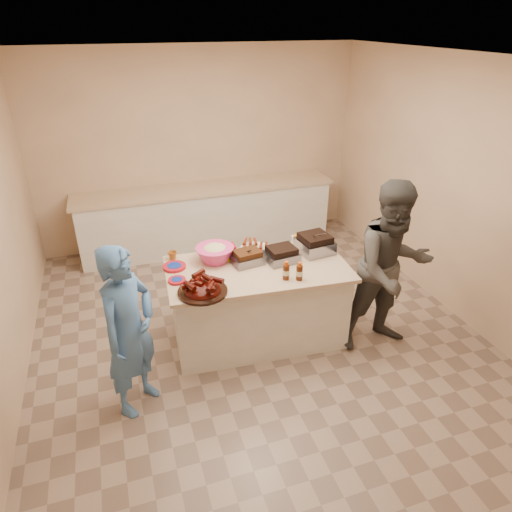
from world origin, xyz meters
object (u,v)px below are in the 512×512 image
object	(u,v)px
island	(257,336)
guest_gray	(380,341)
rib_platter	(203,293)
mustard_bottle	(227,261)
guest_blue	(141,402)
plastic_cup	(173,259)
coleslaw_bowl	(215,261)
bbq_bottle_a	(286,279)
roasting_pan	(314,252)
bbq_bottle_b	(299,280)

from	to	relation	value
island	guest_gray	distance (m)	1.27
rib_platter	island	bearing A→B (deg)	24.75
mustard_bottle	guest_blue	size ratio (longest dim) A/B	0.07
mustard_bottle	guest_blue	bearing A→B (deg)	-143.18
plastic_cup	guest_gray	distance (m)	2.29
coleslaw_bowl	guest_blue	world-z (taller)	coleslaw_bowl
bbq_bottle_a	mustard_bottle	bearing A→B (deg)	130.01
coleslaw_bowl	roasting_pan	bearing A→B (deg)	-6.79
island	plastic_cup	distance (m)	1.20
guest_blue	rib_platter	bearing A→B (deg)	-24.36
bbq_bottle_b	rib_platter	bearing A→B (deg)	176.05
island	bbq_bottle_a	world-z (taller)	bbq_bottle_a
guest_blue	mustard_bottle	bearing A→B (deg)	-9.91
rib_platter	guest_gray	world-z (taller)	rib_platter
mustard_bottle	coleslaw_bowl	bearing A→B (deg)	159.27
rib_platter	roasting_pan	distance (m)	1.33
roasting_pan	coleslaw_bowl	bearing A→B (deg)	166.39
bbq_bottle_b	island	bearing A→B (deg)	130.46
coleslaw_bowl	mustard_bottle	world-z (taller)	coleslaw_bowl
bbq_bottle_a	guest_blue	xyz separation A→B (m)	(-1.44, -0.26, -0.83)
mustard_bottle	plastic_cup	xyz separation A→B (m)	(-0.51, 0.21, 0.00)
guest_blue	guest_gray	size ratio (longest dim) A/B	0.88
rib_platter	mustard_bottle	world-z (taller)	rib_platter
bbq_bottle_b	mustard_bottle	world-z (taller)	bbq_bottle_b
guest_gray	island	bearing A→B (deg)	159.75
island	coleslaw_bowl	xyz separation A→B (m)	(-0.36, 0.26, 0.83)
bbq_bottle_b	mustard_bottle	size ratio (longest dim) A/B	1.66
plastic_cup	rib_platter	bearing A→B (deg)	-77.90
island	bbq_bottle_b	size ratio (longest dim) A/B	9.75
bbq_bottle_a	guest_gray	world-z (taller)	bbq_bottle_a
island	rib_platter	distance (m)	1.07
island	bbq_bottle_a	xyz separation A→B (m)	(0.18, -0.29, 0.83)
bbq_bottle_a	rib_platter	bearing A→B (deg)	179.02
roasting_pan	guest_gray	distance (m)	1.16
rib_platter	bbq_bottle_a	world-z (taller)	bbq_bottle_a
mustard_bottle	rib_platter	bearing A→B (deg)	-126.13
coleslaw_bowl	bbq_bottle_b	distance (m)	0.88
island	roasting_pan	size ratio (longest dim) A/B	5.37
bbq_bottle_a	guest_blue	world-z (taller)	bbq_bottle_a
coleslaw_bowl	guest_gray	world-z (taller)	coleslaw_bowl
roasting_pan	mustard_bottle	world-z (taller)	roasting_pan
mustard_bottle	plastic_cup	size ratio (longest dim) A/B	1.20
bbq_bottle_b	guest_gray	world-z (taller)	bbq_bottle_b
bbq_bottle_a	roasting_pan	bearing A→B (deg)	41.29
plastic_cup	guest_blue	size ratio (longest dim) A/B	0.06
island	mustard_bottle	distance (m)	0.90
rib_platter	guest_gray	xyz separation A→B (m)	(1.79, -0.19, -0.83)
roasting_pan	bbq_bottle_b	bearing A→B (deg)	-135.01
mustard_bottle	guest_blue	distance (m)	1.52
rib_platter	coleslaw_bowl	bearing A→B (deg)	65.38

